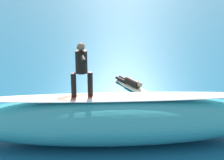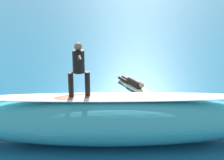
{
  "view_description": "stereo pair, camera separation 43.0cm",
  "coord_description": "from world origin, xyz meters",
  "px_view_note": "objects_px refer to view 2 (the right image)",
  "views": [
    {
      "loc": [
        1.01,
        12.33,
        5.33
      ],
      "look_at": [
        -0.35,
        0.16,
        1.12
      ],
      "focal_mm": 60.67,
      "sensor_mm": 36.0,
      "label": 1
    },
    {
      "loc": [
        0.58,
        12.37,
        5.33
      ],
      "look_at": [
        -0.35,
        0.16,
        1.12
      ],
      "focal_mm": 60.67,
      "sensor_mm": 36.0,
      "label": 2
    }
  ],
  "objects_px": {
    "surfer_riding": "(79,65)",
    "surfboard_paddling": "(135,87)",
    "surfboard_riding": "(80,97)",
    "surfer_paddling": "(133,82)"
  },
  "relations": [
    {
      "from": "surfboard_riding",
      "to": "surfer_riding",
      "type": "bearing_deg",
      "value": -4.68
    },
    {
      "from": "surfer_riding",
      "to": "surfboard_paddling",
      "type": "distance_m",
      "value": 5.37
    },
    {
      "from": "surfer_paddling",
      "to": "surfboard_riding",
      "type": "bearing_deg",
      "value": -50.73
    },
    {
      "from": "surfboard_riding",
      "to": "surfboard_paddling",
      "type": "distance_m",
      "value": 5.04
    },
    {
      "from": "surfer_riding",
      "to": "surfer_paddling",
      "type": "xyz_separation_m",
      "value": [
        -2.12,
        -4.46,
        -2.11
      ]
    },
    {
      "from": "surfer_riding",
      "to": "surfer_paddling",
      "type": "bearing_deg",
      "value": -120.11
    },
    {
      "from": "surfboard_riding",
      "to": "surfer_riding",
      "type": "xyz_separation_m",
      "value": [
        0.0,
        0.0,
        0.94
      ]
    },
    {
      "from": "surfboard_paddling",
      "to": "surfer_riding",
      "type": "bearing_deg",
      "value": -51.91
    },
    {
      "from": "surfer_paddling",
      "to": "surfer_riding",
      "type": "bearing_deg",
      "value": -50.73
    },
    {
      "from": "surfer_riding",
      "to": "surfboard_paddling",
      "type": "height_order",
      "value": "surfer_riding"
    }
  ]
}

